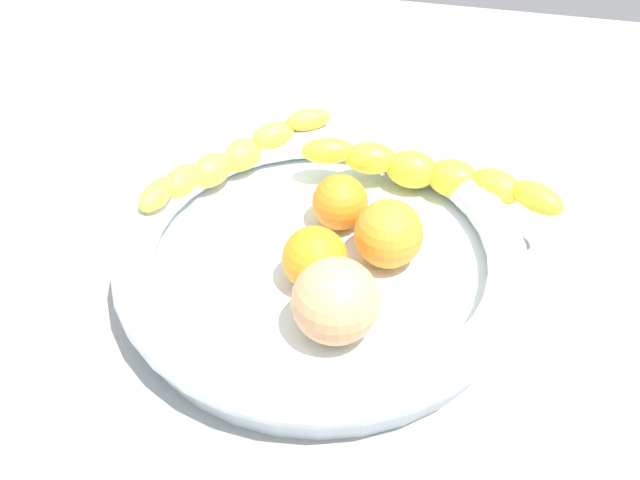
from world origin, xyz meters
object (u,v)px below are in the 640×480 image
at_px(banana_draped_left, 431,173).
at_px(banana_draped_right, 230,159).
at_px(peach_blush, 335,301).
at_px(orange_mid_right, 316,259).
at_px(fruit_bowl, 320,257).
at_px(orange_mid_left, 389,234).
at_px(orange_front, 340,202).

relative_size(banana_draped_left, banana_draped_right, 1.35).
bearing_deg(peach_blush, orange_mid_right, -152.41).
relative_size(fruit_bowl, banana_draped_right, 1.91).
height_order(orange_mid_right, peach_blush, peach_blush).
distance_m(banana_draped_left, orange_mid_left, 0.10).
relative_size(orange_mid_left, orange_mid_right, 1.09).
height_order(orange_mid_left, orange_mid_right, orange_mid_left).
bearing_deg(banana_draped_left, peach_blush, -17.12).
height_order(banana_draped_left, orange_mid_left, orange_mid_left).
bearing_deg(orange_mid_left, banana_draped_left, 163.61).
bearing_deg(peach_blush, orange_front, -171.05).
distance_m(orange_front, peach_blush, 0.14).
xyz_separation_m(orange_front, orange_mid_left, (0.04, 0.05, 0.00)).
xyz_separation_m(banana_draped_left, orange_front, (0.06, -0.08, -0.00)).
xyz_separation_m(banana_draped_left, orange_mid_right, (0.14, -0.09, -0.00)).
height_order(fruit_bowl, orange_mid_right, orange_mid_right).
xyz_separation_m(banana_draped_right, peach_blush, (0.18, 0.14, 0.01)).
height_order(fruit_bowl, banana_draped_right, banana_draped_right).
distance_m(banana_draped_right, peach_blush, 0.23).
bearing_deg(orange_mid_left, banana_draped_right, -114.76).
relative_size(orange_mid_left, peach_blush, 0.86).
relative_size(orange_front, orange_mid_left, 0.85).
relative_size(fruit_bowl, banana_draped_left, 1.41).
relative_size(banana_draped_left, orange_front, 4.91).
distance_m(orange_mid_left, orange_mid_right, 0.07).
bearing_deg(fruit_bowl, peach_blush, 20.50).
bearing_deg(orange_mid_right, orange_mid_left, 125.79).
bearing_deg(orange_mid_right, orange_front, 175.58).
bearing_deg(orange_mid_left, orange_mid_right, -54.21).
distance_m(orange_front, orange_mid_right, 0.08).
bearing_deg(peach_blush, fruit_bowl, -159.50).
bearing_deg(orange_front, orange_mid_left, 52.20).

